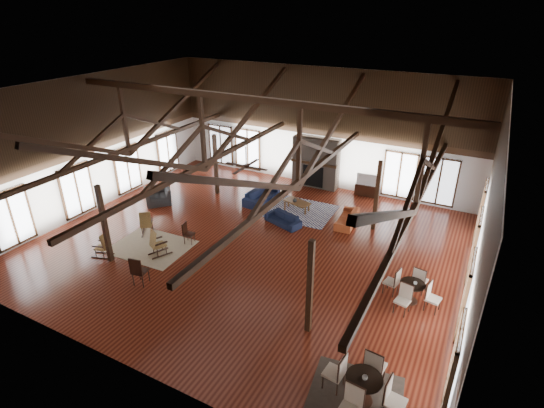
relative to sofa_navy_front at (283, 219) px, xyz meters
The scene contains 31 objects.
floor 2.11m from the sofa_navy_front, 101.66° to the right, with size 16.00×16.00×0.00m, color maroon.
ceiling 6.13m from the sofa_navy_front, 101.66° to the right, with size 16.00×14.00×0.02m, color black.
wall_back 5.67m from the sofa_navy_front, 94.91° to the left, with size 16.00×0.02×6.00m, color silver.
wall_front 9.48m from the sofa_navy_front, 92.68° to the right, with size 16.00×0.02×6.00m, color silver.
wall_left 9.10m from the sofa_navy_front, 166.28° to the right, with size 0.02×14.00×6.00m, color silver.
wall_right 8.32m from the sofa_navy_front, 15.19° to the right, with size 0.02×14.00×6.00m, color silver.
roof_truss 4.33m from the sofa_navy_front, 101.66° to the right, with size 15.60×14.07×3.14m.
post_grid 2.46m from the sofa_navy_front, 101.66° to the right, with size 8.16×7.16×3.05m.
fireplace 4.75m from the sofa_navy_front, 95.26° to the left, with size 2.50×0.69×2.60m.
ceiling_fan 4.64m from the sofa_navy_front, 88.58° to the right, with size 1.60×1.60×0.75m.
sofa_navy_front is the anchor object (origin of this frame).
sofa_navy_left 2.56m from the sofa_navy_front, 140.56° to the left, with size 0.82×2.10×0.61m, color #141B38.
sofa_orange 2.79m from the sofa_navy_front, 29.31° to the left, with size 0.72×1.85×0.54m, color #9D401E.
coffee_table 1.50m from the sofa_navy_front, 91.23° to the left, with size 1.35×0.95×0.47m.
vase 1.44m from the sofa_navy_front, 94.02° to the left, with size 0.19×0.19×0.20m, color #B2B2B2.
armchair 6.32m from the sofa_navy_front, behind, with size 1.18×1.03×0.77m, color #29292B.
side_table_lamp 6.57m from the sofa_navy_front, behind, with size 0.46×0.46×1.18m.
rocking_chair_a 5.74m from the sofa_navy_front, 143.62° to the right, with size 0.81×0.90×1.03m.
rocking_chair_b 5.45m from the sofa_navy_front, 125.11° to the right, with size 0.74×0.93×1.06m.
rocking_chair_c 7.30m from the sofa_navy_front, 131.67° to the right, with size 0.84×0.61×0.97m.
side_chair_a 4.18m from the sofa_navy_front, 130.05° to the right, with size 0.45×0.45×0.89m.
side_chair_b 6.66m from the sofa_navy_front, 110.86° to the right, with size 0.53×0.53×1.09m.
cafe_table_near 9.23m from the sofa_navy_front, 51.73° to the right, with size 2.08×2.08×1.07m.
cafe_table_far 6.60m from the sofa_navy_front, 25.19° to the right, with size 1.88×1.88×0.96m.
cup_near 9.28m from the sofa_navy_front, 51.79° to the right, with size 0.13×0.13×0.10m, color #B2B2B2.
cup_far 6.69m from the sofa_navy_front, 25.01° to the right, with size 0.11×0.11×0.09m, color #B2B2B2.
tv_console 5.24m from the sofa_navy_front, 63.63° to the left, with size 1.13×0.42×0.57m, color black.
television 5.27m from the sofa_navy_front, 63.68° to the left, with size 1.04×0.14×0.60m, color #B2B2B2.
rug_tan 5.59m from the sofa_navy_front, 132.47° to the right, with size 2.97×2.33×0.01m, color tan.
rug_navy 1.54m from the sofa_navy_front, 92.98° to the left, with size 3.44×2.58×0.01m, color #17163F.
rug_dark 9.09m from the sofa_navy_front, 52.39° to the right, with size 2.22×2.02×0.01m, color black.
Camera 1 is at (7.57, -12.57, 8.73)m, focal length 28.00 mm.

